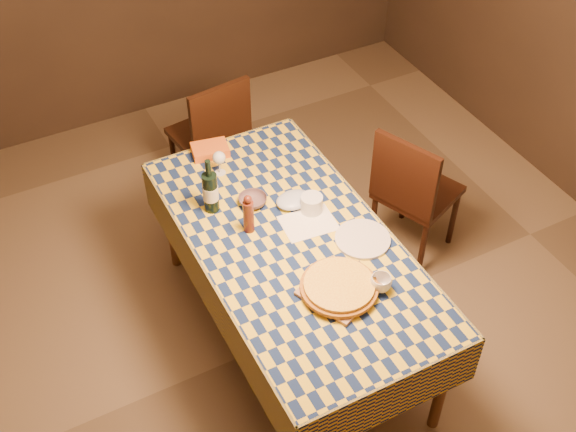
{
  "coord_description": "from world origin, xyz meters",
  "views": [
    {
      "loc": [
        -1.18,
        -2.21,
        3.34
      ],
      "look_at": [
        0.0,
        0.05,
        0.9
      ],
      "focal_mm": 45.0,
      "sensor_mm": 36.0,
      "label": 1
    }
  ],
  "objects_px": {
    "bowl": "(253,201)",
    "white_plate": "(363,239)",
    "pizza": "(339,286)",
    "dining_table": "(293,252)",
    "chair_far": "(213,133)",
    "wine_bottle": "(210,192)",
    "chair_right": "(412,190)",
    "cutting_board": "(339,290)"
  },
  "relations": [
    {
      "from": "bowl",
      "to": "white_plate",
      "type": "distance_m",
      "value": 0.62
    },
    {
      "from": "pizza",
      "to": "dining_table",
      "type": "bearing_deg",
      "value": 95.76
    },
    {
      "from": "chair_far",
      "to": "white_plate",
      "type": "bearing_deg",
      "value": -82.33
    },
    {
      "from": "pizza",
      "to": "wine_bottle",
      "type": "relative_size",
      "value": 1.4
    },
    {
      "from": "white_plate",
      "to": "chair_far",
      "type": "xyz_separation_m",
      "value": [
        -0.2,
        1.46,
        -0.26
      ]
    },
    {
      "from": "dining_table",
      "to": "bowl",
      "type": "xyz_separation_m",
      "value": [
        -0.06,
        0.34,
        0.1
      ]
    },
    {
      "from": "wine_bottle",
      "to": "chair_right",
      "type": "relative_size",
      "value": 0.35
    },
    {
      "from": "cutting_board",
      "to": "chair_right",
      "type": "bearing_deg",
      "value": 35.98
    },
    {
      "from": "dining_table",
      "to": "bowl",
      "type": "bearing_deg",
      "value": 99.82
    },
    {
      "from": "chair_far",
      "to": "chair_right",
      "type": "xyz_separation_m",
      "value": [
        0.81,
        -1.05,
        0.0
      ]
    },
    {
      "from": "pizza",
      "to": "cutting_board",
      "type": "bearing_deg",
      "value": 82.87
    },
    {
      "from": "bowl",
      "to": "wine_bottle",
      "type": "distance_m",
      "value": 0.24
    },
    {
      "from": "chair_far",
      "to": "wine_bottle",
      "type": "bearing_deg",
      "value": -112.53
    },
    {
      "from": "pizza",
      "to": "white_plate",
      "type": "distance_m",
      "value": 0.36
    },
    {
      "from": "cutting_board",
      "to": "chair_far",
      "type": "distance_m",
      "value": 1.72
    },
    {
      "from": "cutting_board",
      "to": "white_plate",
      "type": "height_order",
      "value": "cutting_board"
    },
    {
      "from": "cutting_board",
      "to": "chair_right",
      "type": "height_order",
      "value": "chair_right"
    },
    {
      "from": "chair_far",
      "to": "cutting_board",
      "type": "bearing_deg",
      "value": -92.54
    },
    {
      "from": "pizza",
      "to": "bowl",
      "type": "relative_size",
      "value": 3.03
    },
    {
      "from": "bowl",
      "to": "chair_right",
      "type": "bearing_deg",
      "value": -4.46
    },
    {
      "from": "dining_table",
      "to": "bowl",
      "type": "distance_m",
      "value": 0.36
    },
    {
      "from": "pizza",
      "to": "chair_far",
      "type": "xyz_separation_m",
      "value": [
        0.08,
        1.7,
        -0.28
      ]
    },
    {
      "from": "cutting_board",
      "to": "chair_right",
      "type": "xyz_separation_m",
      "value": [
        0.89,
        0.65,
        -0.26
      ]
    },
    {
      "from": "wine_bottle",
      "to": "chair_right",
      "type": "height_order",
      "value": "wine_bottle"
    },
    {
      "from": "cutting_board",
      "to": "bowl",
      "type": "distance_m",
      "value": 0.73
    },
    {
      "from": "wine_bottle",
      "to": "chair_far",
      "type": "xyz_separation_m",
      "value": [
        0.38,
        0.91,
        -0.37
      ]
    },
    {
      "from": "chair_far",
      "to": "dining_table",
      "type": "bearing_deg",
      "value": -94.98
    },
    {
      "from": "pizza",
      "to": "bowl",
      "type": "bearing_deg",
      "value": 97.66
    },
    {
      "from": "dining_table",
      "to": "pizza",
      "type": "relative_size",
      "value": 4.08
    },
    {
      "from": "bowl",
      "to": "chair_far",
      "type": "bearing_deg",
      "value": 79.94
    },
    {
      "from": "chair_right",
      "to": "pizza",
      "type": "bearing_deg",
      "value": -144.02
    },
    {
      "from": "white_plate",
      "to": "chair_far",
      "type": "distance_m",
      "value": 1.5
    },
    {
      "from": "cutting_board",
      "to": "wine_bottle",
      "type": "relative_size",
      "value": 0.92
    },
    {
      "from": "dining_table",
      "to": "chair_far",
      "type": "relative_size",
      "value": 1.98
    },
    {
      "from": "bowl",
      "to": "wine_bottle",
      "type": "bearing_deg",
      "value": 162.65
    },
    {
      "from": "pizza",
      "to": "wine_bottle",
      "type": "bearing_deg",
      "value": 110.96
    },
    {
      "from": "cutting_board",
      "to": "wine_bottle",
      "type": "xyz_separation_m",
      "value": [
        -0.3,
        0.79,
        0.11
      ]
    },
    {
      "from": "wine_bottle",
      "to": "chair_right",
      "type": "xyz_separation_m",
      "value": [
        1.19,
        -0.14,
        -0.37
      ]
    },
    {
      "from": "bowl",
      "to": "white_plate",
      "type": "xyz_separation_m",
      "value": [
        0.37,
        -0.49,
        -0.02
      ]
    },
    {
      "from": "pizza",
      "to": "chair_far",
      "type": "bearing_deg",
      "value": 87.46
    },
    {
      "from": "chair_right",
      "to": "bowl",
      "type": "bearing_deg",
      "value": 175.54
    },
    {
      "from": "dining_table",
      "to": "cutting_board",
      "type": "bearing_deg",
      "value": -84.24
    }
  ]
}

